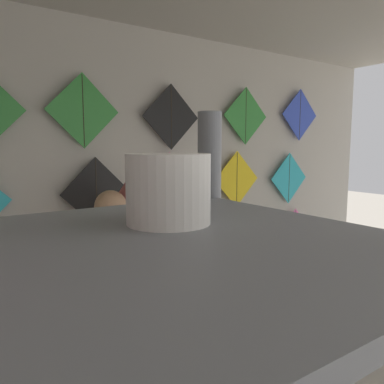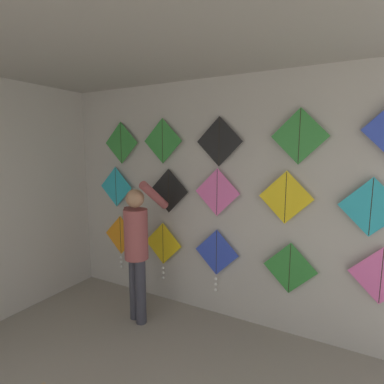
{
  "view_description": "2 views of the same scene",
  "coord_description": "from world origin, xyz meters",
  "px_view_note": "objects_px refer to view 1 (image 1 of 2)",
  "views": [
    {
      "loc": [
        -1.74,
        1.08,
        1.85
      ],
      "look_at": [
        -0.01,
        3.62,
        1.47
      ],
      "focal_mm": 35.0,
      "sensor_mm": 36.0,
      "label": 1
    },
    {
      "loc": [
        1.29,
        0.75,
        2.03
      ],
      "look_at": [
        -0.27,
        3.62,
        1.54
      ],
      "focal_mm": 28.0,
      "sensor_mm": 36.0,
      "label": 2
    }
  ],
  "objects_px": {
    "kite_1": "(88,287)",
    "kite_6": "(96,193)",
    "kite_4": "(295,233)",
    "kite_11": "(83,111)",
    "kite_2": "(171,268)",
    "kite_13": "(246,116)",
    "shopkeeper": "(112,284)",
    "kite_3": "(241,252)",
    "kite_8": "(237,179)",
    "kite_9": "(289,178)",
    "kite_12": "(171,117)",
    "kite_7": "(170,184)",
    "kite_14": "(300,115)"
  },
  "relations": [
    {
      "from": "kite_4",
      "to": "kite_9",
      "type": "relative_size",
      "value": 1.0
    },
    {
      "from": "kite_6",
      "to": "kite_7",
      "type": "distance_m",
      "value": 0.66
    },
    {
      "from": "shopkeeper",
      "to": "kite_4",
      "type": "relative_size",
      "value": 3.02
    },
    {
      "from": "kite_3",
      "to": "kite_4",
      "type": "bearing_deg",
      "value": 0.0
    },
    {
      "from": "kite_3",
      "to": "kite_12",
      "type": "xyz_separation_m",
      "value": [
        -0.82,
        0.0,
        1.32
      ]
    },
    {
      "from": "kite_1",
      "to": "kite_8",
      "type": "height_order",
      "value": "kite_8"
    },
    {
      "from": "kite_2",
      "to": "kite_7",
      "type": "relative_size",
      "value": 1.38
    },
    {
      "from": "kite_3",
      "to": "kite_11",
      "type": "distance_m",
      "value": 2.07
    },
    {
      "from": "kite_1",
      "to": "kite_4",
      "type": "xyz_separation_m",
      "value": [
        2.41,
        0.0,
        0.11
      ]
    },
    {
      "from": "kite_13",
      "to": "kite_6",
      "type": "bearing_deg",
      "value": 180.0
    },
    {
      "from": "kite_3",
      "to": "kite_6",
      "type": "xyz_separation_m",
      "value": [
        -1.5,
        0.0,
        0.72
      ]
    },
    {
      "from": "kite_4",
      "to": "kite_14",
      "type": "height_order",
      "value": "kite_14"
    },
    {
      "from": "kite_2",
      "to": "kite_12",
      "type": "relative_size",
      "value": 1.38
    },
    {
      "from": "kite_2",
      "to": "kite_3",
      "type": "distance_m",
      "value": 0.84
    },
    {
      "from": "kite_1",
      "to": "kite_6",
      "type": "relative_size",
      "value": 1.38
    },
    {
      "from": "kite_1",
      "to": "kite_6",
      "type": "bearing_deg",
      "value": 0.6
    },
    {
      "from": "kite_1",
      "to": "kite_14",
      "type": "bearing_deg",
      "value": 0.02
    },
    {
      "from": "kite_3",
      "to": "kite_7",
      "type": "distance_m",
      "value": 1.12
    },
    {
      "from": "shopkeeper",
      "to": "kite_12",
      "type": "distance_m",
      "value": 1.48
    },
    {
      "from": "kite_4",
      "to": "kite_11",
      "type": "xyz_separation_m",
      "value": [
        -2.39,
        0.0,
        1.24
      ]
    },
    {
      "from": "kite_4",
      "to": "kite_1",
      "type": "bearing_deg",
      "value": -179.98
    },
    {
      "from": "kite_8",
      "to": "kite_11",
      "type": "distance_m",
      "value": 1.62
    },
    {
      "from": "shopkeeper",
      "to": "kite_4",
      "type": "distance_m",
      "value": 2.47
    },
    {
      "from": "kite_3",
      "to": "kite_14",
      "type": "xyz_separation_m",
      "value": [
        0.82,
        0.0,
        1.41
      ]
    },
    {
      "from": "kite_2",
      "to": "kite_11",
      "type": "xyz_separation_m",
      "value": [
        -0.74,
        0.0,
        1.34
      ]
    },
    {
      "from": "kite_9",
      "to": "kite_13",
      "type": "xyz_separation_m",
      "value": [
        -0.65,
        0.0,
        0.64
      ]
    },
    {
      "from": "kite_6",
      "to": "kite_11",
      "type": "height_order",
      "value": "kite_11"
    },
    {
      "from": "kite_4",
      "to": "kite_11",
      "type": "distance_m",
      "value": 2.7
    },
    {
      "from": "kite_8",
      "to": "kite_9",
      "type": "height_order",
      "value": "kite_8"
    },
    {
      "from": "shopkeeper",
      "to": "kite_1",
      "type": "distance_m",
      "value": 0.56
    },
    {
      "from": "kite_1",
      "to": "kite_7",
      "type": "distance_m",
      "value": 1.08
    },
    {
      "from": "shopkeeper",
      "to": "kite_2",
      "type": "xyz_separation_m",
      "value": [
        0.76,
        0.52,
        -0.18
      ]
    },
    {
      "from": "shopkeeper",
      "to": "kite_8",
      "type": "bearing_deg",
      "value": 38.52
    },
    {
      "from": "kite_9",
      "to": "shopkeeper",
      "type": "bearing_deg",
      "value": -167.14
    },
    {
      "from": "kite_2",
      "to": "kite_13",
      "type": "distance_m",
      "value": 1.62
    },
    {
      "from": "shopkeeper",
      "to": "kite_8",
      "type": "distance_m",
      "value": 1.71
    },
    {
      "from": "kite_4",
      "to": "kite_2",
      "type": "bearing_deg",
      "value": -179.97
    },
    {
      "from": "kite_4",
      "to": "kite_7",
      "type": "xyz_separation_m",
      "value": [
        -1.65,
        0.0,
        0.66
      ]
    },
    {
      "from": "kite_1",
      "to": "kite_9",
      "type": "bearing_deg",
      "value": 0.02
    },
    {
      "from": "kite_12",
      "to": "kite_8",
      "type": "bearing_deg",
      "value": 0.0
    },
    {
      "from": "kite_1",
      "to": "kite_4",
      "type": "height_order",
      "value": "kite_4"
    },
    {
      "from": "shopkeeper",
      "to": "kite_11",
      "type": "bearing_deg",
      "value": 107.5
    },
    {
      "from": "kite_6",
      "to": "kite_11",
      "type": "relative_size",
      "value": 1.0
    },
    {
      "from": "kite_2",
      "to": "kite_7",
      "type": "bearing_deg",
      "value": 155.35
    },
    {
      "from": "kite_2",
      "to": "shopkeeper",
      "type": "bearing_deg",
      "value": -145.73
    },
    {
      "from": "kite_1",
      "to": "kite_12",
      "type": "height_order",
      "value": "kite_12"
    },
    {
      "from": "kite_3",
      "to": "kite_6",
      "type": "height_order",
      "value": "kite_6"
    },
    {
      "from": "shopkeeper",
      "to": "kite_4",
      "type": "xyz_separation_m",
      "value": [
        2.41,
        0.52,
        -0.08
      ]
    },
    {
      "from": "kite_4",
      "to": "kite_6",
      "type": "bearing_deg",
      "value": 180.0
    },
    {
      "from": "shopkeeper",
      "to": "kite_11",
      "type": "height_order",
      "value": "kite_11"
    }
  ]
}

